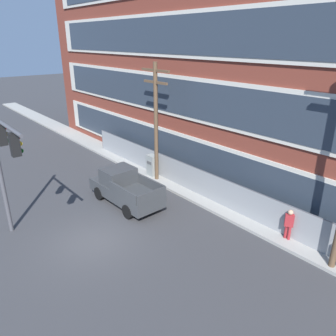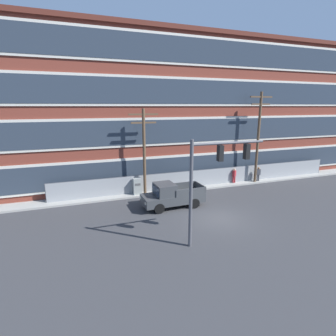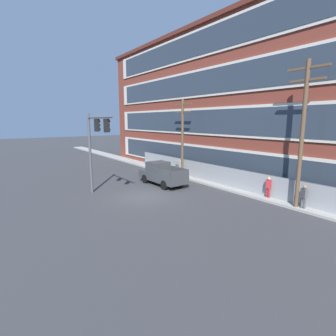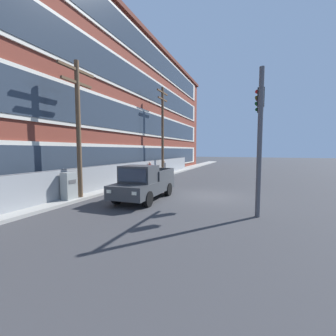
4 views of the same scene
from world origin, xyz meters
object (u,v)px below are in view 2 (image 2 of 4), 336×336
at_px(electrical_cabinet, 137,187).
at_px(pedestrian_near_cabinet, 234,175).
at_px(pedestrian_by_fence, 258,174).
at_px(utility_pole_near_corner, 144,148).
at_px(pickup_truck_dark_grey, 172,196).
at_px(traffic_signal_mast, 212,172).
at_px(utility_pole_midblock, 258,134).

relative_size(electrical_cabinet, pedestrian_near_cabinet, 0.97).
bearing_deg(pedestrian_by_fence, utility_pole_near_corner, -179.89).
bearing_deg(pickup_truck_dark_grey, traffic_signal_mast, -88.54).
bearing_deg(utility_pole_midblock, pickup_truck_dark_grey, -162.46).
xyz_separation_m(utility_pole_midblock, pedestrian_by_fence, (0.44, 0.06, -4.17)).
bearing_deg(utility_pole_near_corner, electrical_cabinet, 167.46).
distance_m(traffic_signal_mast, pickup_truck_dark_grey, 6.96).
height_order(electrical_cabinet, pedestrian_by_fence, pedestrian_by_fence).
distance_m(pickup_truck_dark_grey, pedestrian_by_fence, 11.58).
relative_size(traffic_signal_mast, pedestrian_near_cabinet, 3.69).
distance_m(utility_pole_near_corner, electrical_cabinet, 3.59).
bearing_deg(pedestrian_near_cabinet, electrical_cabinet, -178.96).
relative_size(traffic_signal_mast, pedestrian_by_fence, 3.69).
bearing_deg(electrical_cabinet, pedestrian_by_fence, -0.56).
height_order(utility_pole_midblock, electrical_cabinet, utility_pole_midblock).
bearing_deg(utility_pole_near_corner, traffic_signal_mast, -81.15).
bearing_deg(electrical_cabinet, traffic_signal_mast, -77.35).
bearing_deg(traffic_signal_mast, pedestrian_by_fence, 40.99).
distance_m(traffic_signal_mast, utility_pole_midblock, 14.10).
xyz_separation_m(utility_pole_midblock, electrical_cabinet, (-12.62, 0.19, -4.33)).
relative_size(pickup_truck_dark_grey, pedestrian_by_fence, 3.00).
bearing_deg(pickup_truck_dark_grey, pedestrian_near_cabinet, 24.22).
height_order(utility_pole_near_corner, utility_pole_midblock, utility_pole_midblock).
distance_m(utility_pole_near_corner, utility_pole_midblock, 11.96).
relative_size(utility_pole_near_corner, pedestrian_by_fence, 4.59).
bearing_deg(traffic_signal_mast, utility_pole_near_corner, 98.85).
bearing_deg(pedestrian_by_fence, utility_pole_midblock, -171.85).
bearing_deg(electrical_cabinet, utility_pole_midblock, -0.86).
relative_size(pickup_truck_dark_grey, utility_pole_near_corner, 0.65).
distance_m(pickup_truck_dark_grey, electrical_cabinet, 4.07).
xyz_separation_m(pickup_truck_dark_grey, utility_pole_near_corner, (-1.32, 3.40, 3.40)).
bearing_deg(utility_pole_near_corner, pickup_truck_dark_grey, -68.79).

